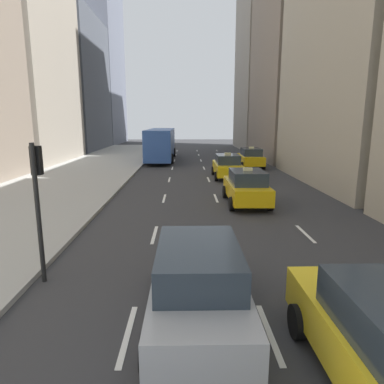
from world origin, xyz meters
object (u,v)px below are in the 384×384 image
object	(u,v)px
taxi_fourth	(251,158)
city_bus	(161,143)
taxi_third	(247,187)
taxi_second	(227,166)
sedan_black_near	(198,282)
traffic_light_pole	(38,190)

from	to	relation	value
taxi_fourth	city_bus	bearing A→B (deg)	144.91
taxi_third	taxi_fourth	distance (m)	14.06
taxi_second	sedan_black_near	world-z (taller)	taxi_second
taxi_third	sedan_black_near	distance (m)	10.60
city_bus	traffic_light_pole	world-z (taller)	traffic_light_pole
taxi_fourth	city_bus	size ratio (longest dim) A/B	0.38
taxi_second	taxi_third	world-z (taller)	same
taxi_fourth	sedan_black_near	distance (m)	24.64
sedan_black_near	city_bus	distance (m)	30.05
taxi_second	city_bus	xyz separation A→B (m)	(-5.61, 11.65, 0.91)
taxi_third	traffic_light_pole	xyz separation A→B (m)	(-6.75, -8.24, 1.53)
taxi_second	city_bus	bearing A→B (deg)	115.73
taxi_fourth	sedan_black_near	world-z (taller)	taxi_fourth
taxi_third	taxi_fourth	size ratio (longest dim) A/B	1.00
taxi_second	traffic_light_pole	size ratio (longest dim) A/B	1.22
taxi_second	traffic_light_pole	distance (m)	17.68
taxi_fourth	city_bus	distance (m)	10.32
sedan_black_near	taxi_fourth	bearing A→B (deg)	76.86
taxi_third	city_bus	distance (m)	20.49
taxi_third	city_bus	bearing A→B (deg)	105.91
taxi_second	traffic_light_pole	xyz separation A→B (m)	(-6.75, -16.27, 1.53)
taxi_second	sedan_black_near	xyz separation A→B (m)	(-2.80, -18.26, 0.01)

